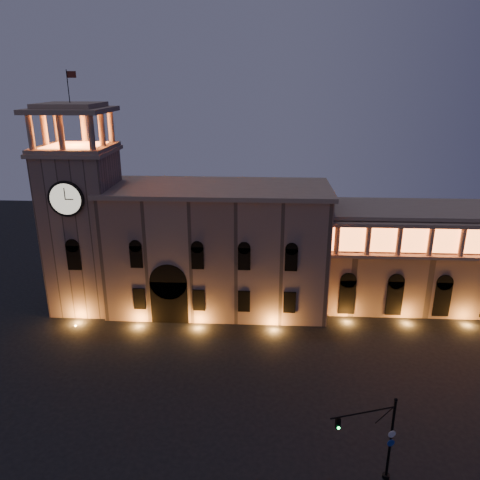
{
  "coord_description": "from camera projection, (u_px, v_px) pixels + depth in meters",
  "views": [
    {
      "loc": [
        4.45,
        -39.63,
        31.37
      ],
      "look_at": [
        1.47,
        16.0,
        12.04
      ],
      "focal_mm": 35.0,
      "sensor_mm": 36.0,
      "label": 1
    }
  ],
  "objects": [
    {
      "name": "traffic_light",
      "position": [
        380.0,
        439.0,
        37.19
      ],
      "size": [
        5.56,
        2.03,
        7.94
      ],
      "rotation": [
        0.0,
        0.0,
        0.31
      ],
      "color": "black",
      "rests_on": "ground"
    },
    {
      "name": "ground",
      "position": [
        217.0,
        402.0,
        47.89
      ],
      "size": [
        160.0,
        160.0,
        0.0
      ],
      "primitive_type": "plane",
      "color": "black",
      "rests_on": "ground"
    },
    {
      "name": "government_building",
      "position": [
        217.0,
        248.0,
        65.81
      ],
      "size": [
        30.8,
        12.8,
        17.6
      ],
      "color": "#906F5E",
      "rests_on": "ground"
    },
    {
      "name": "clock_tower",
      "position": [
        84.0,
        222.0,
        64.62
      ],
      "size": [
        9.8,
        9.8,
        32.4
      ],
      "color": "#906F5E",
      "rests_on": "ground"
    },
    {
      "name": "colonnade_wing",
      "position": [
        457.0,
        257.0,
        66.43
      ],
      "size": [
        40.6,
        11.5,
        14.5
      ],
      "color": "#8A6958",
      "rests_on": "ground"
    }
  ]
}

